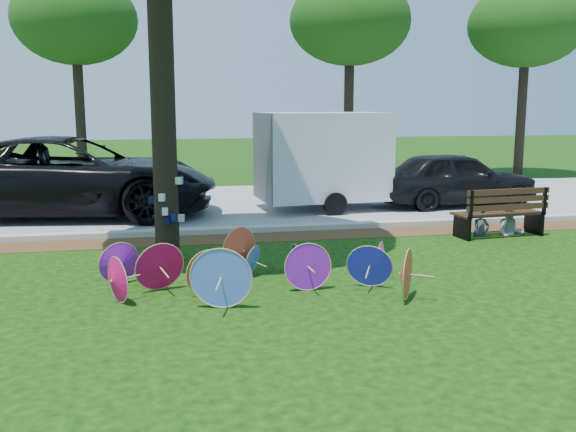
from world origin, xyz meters
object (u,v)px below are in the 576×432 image
Objects in this scene: black_van at (71,177)px; park_bench at (498,212)px; person_left at (482,209)px; dark_pickup at (455,179)px; parasol_pile at (254,266)px; cargo_trailer at (323,156)px; person_right at (512,206)px.

black_van is 3.60× the size of park_bench.
person_left is (-0.35, 0.05, 0.05)m from park_bench.
dark_pickup is 4.16m from park_bench.
parasol_pile is at bearing -147.28° from black_van.
park_bench is at bearing -60.17° from cargo_trailer.
park_bench is (9.36, -4.42, -0.48)m from black_van.
black_van is at bearing 173.73° from cargo_trailer.
person_right is (0.70, 0.00, 0.05)m from person_left.
black_van is 1.61× the size of dark_pickup.
park_bench is (-0.94, -4.04, -0.24)m from dark_pickup.
parasol_pile is 6.27m from person_left.
black_van is 2.21× the size of cargo_trailer.
parasol_pile is at bearing -116.27° from cargo_trailer.
black_van is 10.36m from park_bench.
black_van is at bearing 144.59° from person_left.
cargo_trailer is at bearing 68.03° from parasol_pile.
park_bench is at bearing -152.08° from person_right.
black_van is 5.75× the size of person_right.
park_bench is (5.78, 3.07, 0.15)m from parasol_pile.
dark_pickup is 4.20m from person_left.
parasol_pile is 1.05× the size of dark_pickup.
black_van is (-3.58, 7.50, 0.64)m from parasol_pile.
black_van is 10.66m from person_right.
person_right is (3.20, -4.15, -0.82)m from cargo_trailer.
black_van is at bearing 149.20° from park_bench.
person_right reaches higher than park_bench.
black_van reaches higher than person_right.
parasol_pile is 4.06× the size of person_left.
park_bench is 0.37m from person_right.
dark_pickup is 1.37× the size of cargo_trailer.
cargo_trailer is at bearing 111.53° from person_left.
parasol_pile is 8.33m from black_van.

